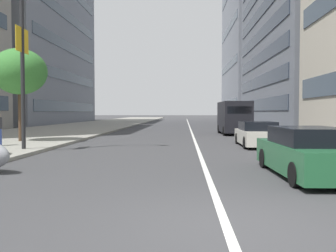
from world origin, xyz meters
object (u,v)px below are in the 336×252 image
(street_lamp_with_banners, at_px, (30,29))
(street_tree_by_lamp_post, at_px, (19,72))
(car_far_down_avenue, at_px, (308,153))
(delivery_van_ahead, at_px, (234,117))
(car_following_behind, at_px, (257,135))

(street_lamp_with_banners, xyz_separation_m, street_tree_by_lamp_post, (4.36, 2.54, -1.42))
(car_far_down_avenue, height_order, delivery_van_ahead, delivery_van_ahead)
(car_far_down_avenue, xyz_separation_m, street_lamp_with_banners, (5.70, 10.38, 4.87))
(car_far_down_avenue, relative_size, car_following_behind, 1.07)
(car_far_down_avenue, distance_m, car_following_behind, 9.01)
(car_far_down_avenue, distance_m, street_tree_by_lamp_post, 16.74)
(car_following_behind, bearing_deg, street_tree_by_lamp_post, 85.99)
(car_far_down_avenue, relative_size, street_tree_by_lamp_post, 0.89)
(car_far_down_avenue, distance_m, delivery_van_ahead, 19.29)
(car_far_down_avenue, xyz_separation_m, street_tree_by_lamp_post, (10.07, 12.92, 3.46))
(car_far_down_avenue, bearing_deg, car_following_behind, -3.79)
(car_following_behind, xyz_separation_m, street_lamp_with_banners, (-3.29, 10.78, 4.92))
(car_following_behind, xyz_separation_m, street_tree_by_lamp_post, (1.07, 13.33, 3.50))
(delivery_van_ahead, bearing_deg, street_lamp_with_banners, 139.91)
(delivery_van_ahead, bearing_deg, car_far_down_avenue, 177.14)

